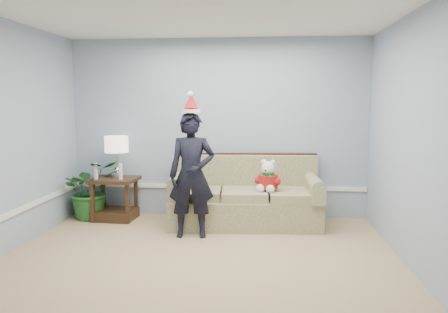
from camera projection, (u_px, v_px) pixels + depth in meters
name	position (u px, v px, depth m)	size (l,w,h in m)	color
room_shell	(190.00, 144.00, 4.16)	(4.54, 5.04, 2.74)	tan
wainscot_trim	(115.00, 205.00, 5.54)	(4.49, 4.99, 0.06)	white
sofa	(245.00, 200.00, 6.28)	(2.17, 1.04, 0.99)	#4E5E2C
side_table	(115.00, 203.00, 6.53)	(0.69, 0.59, 0.63)	#392214
table_lamp	(116.00, 146.00, 6.45)	(0.35, 0.35, 0.62)	silver
candle_pair	(108.00, 172.00, 6.35)	(0.43, 0.06, 0.23)	silver
houseplant	(91.00, 189.00, 6.57)	(0.80, 0.69, 0.89)	#1F5723
man	(192.00, 175.00, 5.64)	(0.59, 0.39, 1.62)	black
santa_hat	(191.00, 103.00, 5.53)	(0.24, 0.27, 0.28)	white
teddy_bear	(268.00, 180.00, 6.05)	(0.34, 0.35, 0.45)	white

